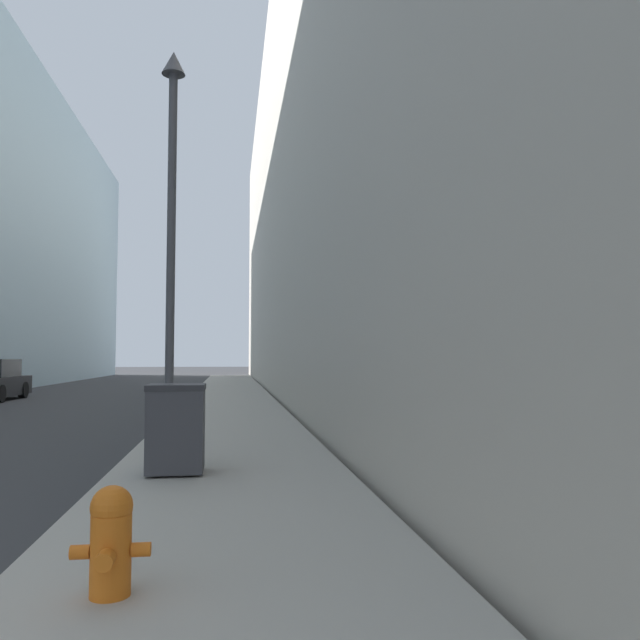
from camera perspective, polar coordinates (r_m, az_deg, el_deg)
sidewalk_right at (r=20.85m, az=-8.20°, el=-7.68°), size 3.17×60.00×0.12m
building_right_stone at (r=30.80m, az=6.70°, el=11.30°), size 12.00×60.00×18.86m
fire_hydrant at (r=4.42m, az=-18.57°, el=-18.37°), size 0.50×0.38×0.69m
trash_bin at (r=8.47m, az=-13.02°, el=-9.55°), size 0.74×0.71×1.16m
lamppost at (r=10.83m, az=-13.42°, el=9.19°), size 0.39×0.39×6.69m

